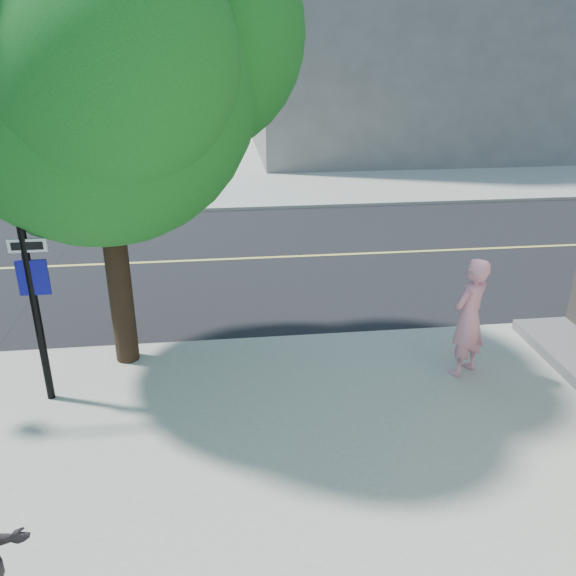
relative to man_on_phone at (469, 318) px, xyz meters
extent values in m
plane|color=black|center=(-6.86, 1.60, -1.10)|extent=(140.00, 140.00, 0.00)
cube|color=black|center=(-6.86, 6.10, -1.10)|extent=(140.00, 9.00, 0.01)
cube|color=#A2A493|center=(6.64, 23.10, -1.04)|extent=(29.00, 25.00, 0.12)
imported|color=pink|center=(0.00, 0.00, 0.00)|extent=(0.86, 0.79, 1.96)
cylinder|color=black|center=(-5.45, 1.10, 0.93)|extent=(0.38, 0.38, 3.81)
sphere|color=#1A6C1E|center=(-5.45, 1.10, 3.47)|extent=(4.66, 4.66, 4.66)
sphere|color=#1A6C1E|center=(-4.18, 1.73, 4.11)|extent=(3.60, 3.60, 3.60)
sphere|color=#1A6C1E|center=(-6.51, 1.95, 4.32)|extent=(3.39, 3.39, 3.39)
sphere|color=#1A6C1E|center=(-5.03, -0.07, 3.79)|extent=(3.18, 3.18, 3.18)
cylinder|color=black|center=(-6.46, 0.02, 0.98)|extent=(0.11, 0.11, 3.93)
cube|color=white|center=(-6.41, 0.00, 1.45)|extent=(0.51, 0.04, 0.19)
cube|color=navy|center=(-6.41, 0.00, 0.98)|extent=(0.42, 0.04, 0.51)
imported|color=black|center=(-6.46, 0.02, 2.20)|extent=(0.15, 0.19, 0.93)
camera|label=1|loc=(-3.80, -7.98, 4.05)|focal=37.04mm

